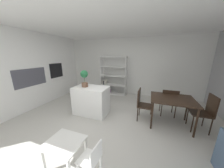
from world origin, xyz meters
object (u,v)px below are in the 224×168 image
object	(u,v)px
kitchen_island	(91,100)
dining_chair_island_side	(142,102)
dining_chair_far	(169,100)
dining_chair_window_side	(206,110)
potted_plant_on_island	(84,77)
child_chair_right	(92,159)
child_table	(65,146)
dining_table	(172,101)
open_bookshelf	(112,78)
built_in_oven	(56,70)

from	to	relation	value
kitchen_island	dining_chair_island_side	xyz separation A→B (m)	(1.59, 0.18, 0.09)
kitchen_island	dining_chair_far	bearing A→B (deg)	15.21
dining_chair_window_side	potted_plant_on_island	bearing A→B (deg)	-89.04
child_chair_right	dining_chair_far	distance (m)	2.74
dining_chair_far	kitchen_island	bearing A→B (deg)	12.16
kitchen_island	child_table	distance (m)	1.82
kitchen_island	dining_table	distance (m)	2.36
dining_table	dining_chair_far	size ratio (longest dim) A/B	1.22
potted_plant_on_island	child_table	distance (m)	2.03
child_chair_right	dining_table	xyz separation A→B (m)	(1.33, 1.92, 0.34)
open_bookshelf	dining_chair_island_side	xyz separation A→B (m)	(1.58, -1.82, -0.26)
child_table	dining_chair_island_side	size ratio (longest dim) A/B	0.63
open_bookshelf	dining_table	xyz separation A→B (m)	(2.33, -1.83, -0.11)
potted_plant_on_island	dining_table	distance (m)	2.60
open_bookshelf	dining_chair_island_side	distance (m)	2.43
dining_chair_window_side	open_bookshelf	bearing A→B (deg)	-123.03
built_in_oven	potted_plant_on_island	distance (m)	2.04
kitchen_island	potted_plant_on_island	size ratio (longest dim) A/B	2.03
built_in_oven	dining_chair_far	world-z (taller)	built_in_oven
potted_plant_on_island	dining_chair_far	bearing A→B (deg)	14.48
child_table	dining_table	distance (m)	2.67
dining_table	dining_chair_window_side	xyz separation A→B (m)	(0.76, 0.00, -0.13)
potted_plant_on_island	dining_table	xyz separation A→B (m)	(2.54, 0.19, -0.52)
built_in_oven	kitchen_island	distance (m)	2.36
dining_chair_island_side	kitchen_island	bearing A→B (deg)	99.37
child_table	dining_chair_window_side	size ratio (longest dim) A/B	0.61
open_bookshelf	built_in_oven	bearing A→B (deg)	-148.87
open_bookshelf	dining_chair_island_side	size ratio (longest dim) A/B	1.95
child_chair_right	dining_chair_far	bearing A→B (deg)	155.73
child_table	open_bookshelf	bearing A→B (deg)	97.55
dining_chair_island_side	potted_plant_on_island	bearing A→B (deg)	99.27
potted_plant_on_island	child_chair_right	size ratio (longest dim) A/B	0.86
dining_chair_window_side	child_table	bearing A→B (deg)	-55.89
dining_chair_window_side	dining_chair_island_side	bearing A→B (deg)	-92.49
dining_table	child_chair_right	bearing A→B (deg)	-124.58
child_table	dining_chair_far	xyz separation A→B (m)	(1.84, 2.38, 0.12)
open_bookshelf	child_chair_right	size ratio (longest dim) A/B	2.93
child_table	dining_chair_window_side	xyz separation A→B (m)	(2.59, 1.92, 0.15)
dining_table	dining_chair_far	world-z (taller)	dining_chair_far
dining_chair_far	dining_chair_island_side	bearing A→B (deg)	28.10
dining_table	kitchen_island	bearing A→B (deg)	-175.76
child_table	child_chair_right	bearing A→B (deg)	-0.51
open_bookshelf	dining_chair_far	size ratio (longest dim) A/B	2.07
dining_table	dining_chair_far	distance (m)	0.49
dining_table	child_table	bearing A→B (deg)	-133.75
kitchen_island	dining_chair_window_side	size ratio (longest dim) A/B	1.12
child_table	potted_plant_on_island	bearing A→B (deg)	112.16
kitchen_island	child_chair_right	xyz separation A→B (m)	(1.02, -1.75, -0.10)
potted_plant_on_island	dining_chair_island_side	distance (m)	1.92
dining_chair_far	potted_plant_on_island	bearing A→B (deg)	11.43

